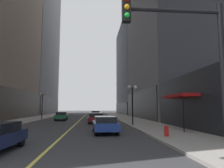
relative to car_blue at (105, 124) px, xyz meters
The scene contains 14 objects.
ground_plane 22.32m from the car_blue, 97.88° to the left, with size 200.00×200.00×0.00m, color #38383A.
sidewalk_left 24.83m from the car_blue, 117.11° to the left, with size 4.50×78.00×0.15m, color #9E9991.
sidewalk_right 22.70m from the car_blue, 76.78° to the left, with size 4.50×78.00×0.15m, color #9E9991.
lane_centre_stripe 22.32m from the car_blue, 97.88° to the left, with size 0.16×70.00×0.01m, color #E5D64C.
building_right_far 51.14m from the car_blue, 72.50° to the left, with size 15.02×26.00×28.15m.
storefront_awning_right 7.08m from the car_blue, ahead, with size 1.60×4.65×3.12m.
car_blue is the anchor object (origin of this frame).
car_maroon 10.67m from the car_blue, 93.02° to the left, with size 2.03×4.45×1.32m.
car_green 18.92m from the car_blue, 108.52° to the left, with size 1.94×4.78×1.32m.
car_red 27.50m from the car_blue, 91.08° to the left, with size 1.93×4.68×1.32m.
traffic_light_near_right 10.99m from the car_blue, 77.47° to the right, with size 3.43×0.35×5.65m.
street_lamp_left_far 21.77m from the car_blue, 115.95° to the left, with size 1.06×0.36×4.43m.
street_lamp_right_mid 7.37m from the car_blue, 61.14° to the left, with size 1.06×0.36×4.43m.
fire_hydrant_right 5.02m from the car_blue, 39.89° to the right, with size 0.28×0.28×0.80m, color red.
Camera 1 is at (2.17, -3.89, 2.00)m, focal length 33.83 mm.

